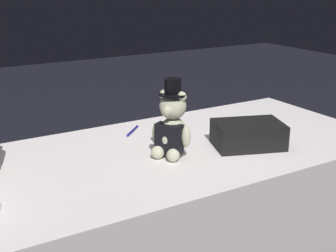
# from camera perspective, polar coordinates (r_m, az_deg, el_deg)

# --- Properties ---
(reception_table) EXTENTS (1.83, 0.83, 0.72)m
(reception_table) POSITION_cam_1_polar(r_m,az_deg,el_deg) (2.00, -0.00, -12.60)
(reception_table) COLOR white
(reception_table) RESTS_ON ground_plane
(teddy_bear_groom) EXTENTS (0.15, 0.15, 0.30)m
(teddy_bear_groom) POSITION_cam_1_polar(r_m,az_deg,el_deg) (1.74, 0.47, 0.03)
(teddy_bear_groom) COLOR beige
(teddy_bear_groom) RESTS_ON reception_table
(signing_pen) EXTENTS (0.11, 0.11, 0.01)m
(signing_pen) POSITION_cam_1_polar(r_m,az_deg,el_deg) (2.04, -4.48, -0.66)
(signing_pen) COLOR navy
(signing_pen) RESTS_ON reception_table
(gift_case_black) EXTENTS (0.32, 0.26, 0.10)m
(gift_case_black) POSITION_cam_1_polar(r_m,az_deg,el_deg) (1.89, 9.89, -1.04)
(gift_case_black) COLOR black
(gift_case_black) RESTS_ON reception_table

